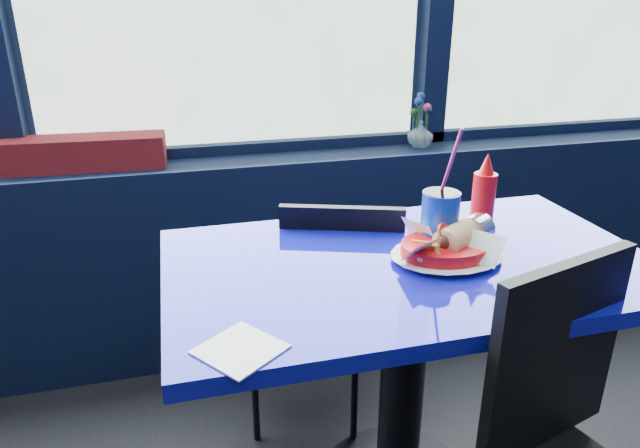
{
  "coord_description": "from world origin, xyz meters",
  "views": [
    {
      "loc": [
        -0.24,
        0.82,
        1.36
      ],
      "look_at": [
        0.06,
        1.98,
        0.88
      ],
      "focal_mm": 32.0,
      "sensor_mm": 36.0,
      "label": 1
    }
  ],
  "objects_px": {
    "soda_cup": "(440,219)",
    "planter_box": "(82,153)",
    "near_table": "(406,323)",
    "flower_vase": "(420,131)",
    "chair_near_back": "(321,301)",
    "ketchup_bottle": "(483,200)",
    "food_basket": "(449,246)"
  },
  "relations": [
    {
      "from": "flower_vase",
      "to": "food_basket",
      "type": "xyz_separation_m",
      "value": [
        -0.3,
        -0.86,
        -0.08
      ]
    },
    {
      "from": "near_table",
      "to": "food_basket",
      "type": "distance_m",
      "value": 0.24
    },
    {
      "from": "food_basket",
      "to": "ketchup_bottle",
      "type": "bearing_deg",
      "value": 31.57
    },
    {
      "from": "food_basket",
      "to": "ketchup_bottle",
      "type": "distance_m",
      "value": 0.2
    },
    {
      "from": "near_table",
      "to": "flower_vase",
      "type": "bearing_deg",
      "value": 64.94
    },
    {
      "from": "chair_near_back",
      "to": "flower_vase",
      "type": "distance_m",
      "value": 0.84
    },
    {
      "from": "ketchup_bottle",
      "to": "soda_cup",
      "type": "distance_m",
      "value": 0.16
    },
    {
      "from": "near_table",
      "to": "ketchup_bottle",
      "type": "distance_m",
      "value": 0.39
    },
    {
      "from": "ketchup_bottle",
      "to": "food_basket",
      "type": "bearing_deg",
      "value": -142.44
    },
    {
      "from": "planter_box",
      "to": "soda_cup",
      "type": "distance_m",
      "value": 1.25
    },
    {
      "from": "near_table",
      "to": "planter_box",
      "type": "xyz_separation_m",
      "value": [
        -0.85,
        0.87,
        0.29
      ]
    },
    {
      "from": "flower_vase",
      "to": "ketchup_bottle",
      "type": "bearing_deg",
      "value": -101.38
    },
    {
      "from": "planter_box",
      "to": "ketchup_bottle",
      "type": "xyz_separation_m",
      "value": [
        1.09,
        -0.77,
        -0.0
      ]
    },
    {
      "from": "chair_near_back",
      "to": "ketchup_bottle",
      "type": "bearing_deg",
      "value": 168.21
    },
    {
      "from": "flower_vase",
      "to": "ketchup_bottle",
      "type": "height_order",
      "value": "flower_vase"
    },
    {
      "from": "near_table",
      "to": "chair_near_back",
      "type": "relative_size",
      "value": 1.47
    },
    {
      "from": "near_table",
      "to": "food_basket",
      "type": "relative_size",
      "value": 4.46
    },
    {
      "from": "food_basket",
      "to": "ketchup_bottle",
      "type": "height_order",
      "value": "ketchup_bottle"
    },
    {
      "from": "soda_cup",
      "to": "planter_box",
      "type": "bearing_deg",
      "value": 138.87
    },
    {
      "from": "planter_box",
      "to": "soda_cup",
      "type": "bearing_deg",
      "value": -37.82
    },
    {
      "from": "ketchup_bottle",
      "to": "soda_cup",
      "type": "bearing_deg",
      "value": -160.88
    },
    {
      "from": "planter_box",
      "to": "flower_vase",
      "type": "bearing_deg",
      "value": 2.17
    },
    {
      "from": "chair_near_back",
      "to": "planter_box",
      "type": "height_order",
      "value": "planter_box"
    },
    {
      "from": "chair_near_back",
      "to": "flower_vase",
      "type": "relative_size",
      "value": 3.83
    },
    {
      "from": "food_basket",
      "to": "ketchup_bottle",
      "type": "xyz_separation_m",
      "value": [
        0.15,
        0.12,
        0.07
      ]
    },
    {
      "from": "chair_near_back",
      "to": "soda_cup",
      "type": "height_order",
      "value": "soda_cup"
    },
    {
      "from": "ketchup_bottle",
      "to": "soda_cup",
      "type": "relative_size",
      "value": 0.71
    },
    {
      "from": "planter_box",
      "to": "flower_vase",
      "type": "distance_m",
      "value": 1.24
    },
    {
      "from": "food_basket",
      "to": "chair_near_back",
      "type": "bearing_deg",
      "value": 118.01
    },
    {
      "from": "chair_near_back",
      "to": "flower_vase",
      "type": "height_order",
      "value": "flower_vase"
    },
    {
      "from": "planter_box",
      "to": "soda_cup",
      "type": "xyz_separation_m",
      "value": [
        0.94,
        -0.82,
        -0.03
      ]
    },
    {
      "from": "near_table",
      "to": "ketchup_bottle",
      "type": "xyz_separation_m",
      "value": [
        0.25,
        0.1,
        0.28
      ]
    }
  ]
}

